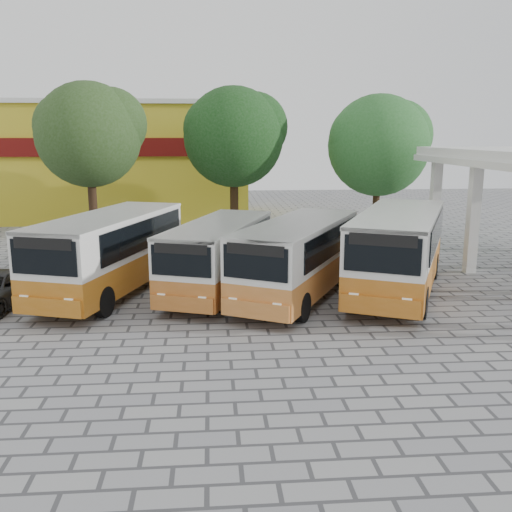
{
  "coord_description": "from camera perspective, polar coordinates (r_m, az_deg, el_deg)",
  "views": [
    {
      "loc": [
        -3.61,
        -17.69,
        6.01
      ],
      "look_at": [
        -1.91,
        3.37,
        1.5
      ],
      "focal_mm": 40.0,
      "sensor_mm": 36.0,
      "label": 1
    }
  ],
  "objects": [
    {
      "name": "tree_right",
      "position": [
        34.78,
        12.28,
        11.07
      ],
      "size": [
        6.22,
        5.92,
        8.35
      ],
      "color": "#3F2A18",
      "rests_on": "ground"
    },
    {
      "name": "tree_middle",
      "position": [
        33.65,
        -2.12,
        12.12
      ],
      "size": [
        6.06,
        5.78,
        8.76
      ],
      "color": "#3B2814",
      "rests_on": "ground"
    },
    {
      "name": "shophouse_block",
      "position": [
        44.34,
        -14.4,
        9.28
      ],
      "size": [
        20.4,
        10.4,
        8.3
      ],
      "color": "gold",
      "rests_on": "ground"
    },
    {
      "name": "bus_far_right",
      "position": [
        22.32,
        14.08,
        0.91
      ],
      "size": [
        6.16,
        9.46,
        3.18
      ],
      "rotation": [
        0.0,
        0.0,
        -0.44
      ],
      "color": "#B36117",
      "rests_on": "ground"
    },
    {
      "name": "bus_far_left",
      "position": [
        22.38,
        -14.4,
        0.73
      ],
      "size": [
        5.07,
        9.01,
        3.05
      ],
      "rotation": [
        0.0,
        0.0,
        -0.32
      ],
      "color": "#B56515",
      "rests_on": "ground"
    },
    {
      "name": "bus_centre_left",
      "position": [
        21.88,
        -3.72,
        0.36
      ],
      "size": [
        4.7,
        8.11,
        2.74
      ],
      "rotation": [
        0.0,
        0.0,
        -0.34
      ],
      "color": "#B26122",
      "rests_on": "ground"
    },
    {
      "name": "ground",
      "position": [
        19.03,
        6.6,
        -6.44
      ],
      "size": [
        90.0,
        90.0,
        0.0
      ],
      "primitive_type": "plane",
      "color": "gray",
      "rests_on": "ground"
    },
    {
      "name": "bus_centre_right",
      "position": [
        21.11,
        4.23,
        0.15
      ],
      "size": [
        5.88,
        8.6,
        2.88
      ],
      "rotation": [
        0.0,
        0.0,
        -0.49
      ],
      "color": "#C5722E",
      "rests_on": "ground"
    },
    {
      "name": "tree_left",
      "position": [
        31.85,
        -16.26,
        11.88
      ],
      "size": [
        5.79,
        5.51,
        8.76
      ],
      "color": "#3A2617",
      "rests_on": "ground"
    }
  ]
}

